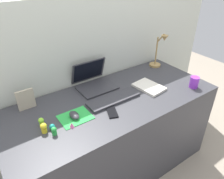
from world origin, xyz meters
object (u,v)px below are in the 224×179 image
object	(u,v)px
laptop	(93,80)
notebook_pad	(149,87)
desk_lamp	(159,52)
toy_figurine_teal	(52,127)
mouse	(74,115)
keyboard	(114,99)
toy_figurine_green	(54,131)
toy_figurine_lime	(41,122)
toy_figurine_pink	(72,125)
cell_phone	(112,112)
toy_figurine_yellow	(44,128)
coffee_mug	(194,82)
picture_frame	(26,100)

from	to	relation	value
laptop	notebook_pad	bearing A→B (deg)	-39.58
desk_lamp	toy_figurine_teal	bearing A→B (deg)	-166.88
mouse	notebook_pad	bearing A→B (deg)	0.08
keyboard	toy_figurine_teal	xyz separation A→B (m)	(-0.50, -0.05, 0.01)
mouse	toy_figurine_green	world-z (taller)	toy_figurine_green
notebook_pad	toy_figurine_lime	bearing A→B (deg)	170.52
toy_figurine_pink	toy_figurine_green	bearing A→B (deg)	179.95
laptop	cell_phone	xyz separation A→B (m)	(-0.08, -0.39, -0.05)
notebook_pad	toy_figurine_yellow	bearing A→B (deg)	174.77
coffee_mug	toy_figurine_teal	distance (m)	1.16
laptop	picture_frame	world-z (taller)	laptop
desk_lamp	toy_figurine_lime	xyz separation A→B (m)	(-1.23, -0.21, -0.12)
notebook_pad	toy_figurine_green	bearing A→B (deg)	178.56
picture_frame	cell_phone	bearing A→B (deg)	-39.64
desk_lamp	toy_figurine_pink	world-z (taller)	desk_lamp
mouse	picture_frame	distance (m)	0.37
picture_frame	toy_figurine_teal	world-z (taller)	picture_frame
notebook_pad	toy_figurine_yellow	world-z (taller)	toy_figurine_yellow
mouse	toy_figurine_yellow	distance (m)	0.21
desk_lamp	toy_figurine_teal	distance (m)	1.22
keyboard	coffee_mug	distance (m)	0.69
mouse	picture_frame	world-z (taller)	picture_frame
mouse	toy_figurine_green	xyz separation A→B (m)	(-0.17, -0.08, 0.01)
coffee_mug	toy_figurine_teal	xyz separation A→B (m)	(-1.15, 0.17, -0.03)
laptop	picture_frame	distance (m)	0.55
picture_frame	toy_figurine_teal	bearing A→B (deg)	-78.88
cell_phone	toy_figurine_yellow	world-z (taller)	toy_figurine_yellow
keyboard	coffee_mug	bearing A→B (deg)	-18.50
coffee_mug	toy_figurine_teal	size ratio (longest dim) A/B	2.34
cell_phone	desk_lamp	world-z (taller)	desk_lamp
cell_phone	picture_frame	world-z (taller)	picture_frame
toy_figurine_yellow	picture_frame	bearing A→B (deg)	92.16
desk_lamp	toy_figurine_teal	size ratio (longest dim) A/B	8.53
laptop	toy_figurine_green	world-z (taller)	laptop
toy_figurine_teal	toy_figurine_yellow	xyz separation A→B (m)	(-0.05, 0.01, 0.02)
cell_phone	coffee_mug	xyz separation A→B (m)	(0.75, -0.10, 0.04)
toy_figurine_yellow	toy_figurine_lime	distance (m)	0.07
mouse	laptop	bearing A→B (deg)	42.40
toy_figurine_lime	toy_figurine_green	bearing A→B (deg)	-73.62
toy_figurine_green	toy_figurine_pink	bearing A→B (deg)	-0.05
laptop	cell_phone	size ratio (longest dim) A/B	2.34
mouse	coffee_mug	bearing A→B (deg)	-11.37
laptop	toy_figurine_lime	xyz separation A→B (m)	(-0.53, -0.25, -0.02)
mouse	notebook_pad	world-z (taller)	mouse
coffee_mug	toy_figurine_lime	xyz separation A→B (m)	(-1.19, 0.24, -0.01)
cell_phone	toy_figurine_pink	distance (m)	0.29
desk_lamp	toy_figurine_green	size ratio (longest dim) A/B	6.06
laptop	notebook_pad	size ratio (longest dim) A/B	1.25
cell_phone	toy_figurine_green	bearing A→B (deg)	-161.35
keyboard	notebook_pad	distance (m)	0.34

